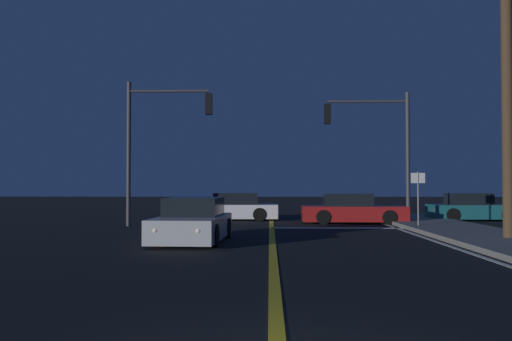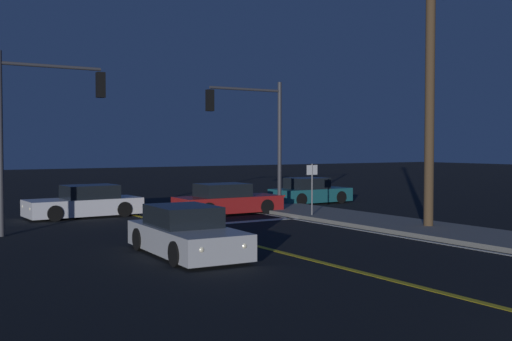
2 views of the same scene
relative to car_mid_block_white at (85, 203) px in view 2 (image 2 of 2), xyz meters
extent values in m
cube|color=slate|center=(8.82, -13.20, -0.51)|extent=(3.20, 34.53, 0.15)
cube|color=gold|center=(1.97, -13.20, -0.58)|extent=(0.20, 32.62, 0.01)
cube|color=silver|center=(6.97, -13.20, -0.58)|extent=(0.16, 32.62, 0.01)
cube|color=silver|center=(4.59, -5.10, -0.58)|extent=(5.24, 0.50, 0.01)
cube|color=silver|center=(-0.07, 0.00, -0.14)|extent=(4.73, 2.00, 0.68)
cube|color=black|center=(0.21, 0.01, 0.46)|extent=(2.20, 1.67, 0.60)
cylinder|color=black|center=(-1.49, -0.92, -0.26)|extent=(0.65, 0.24, 0.64)
cylinder|color=black|center=(-1.54, 0.83, -0.26)|extent=(0.65, 0.24, 0.64)
cylinder|color=black|center=(1.41, -0.84, -0.26)|extent=(0.65, 0.24, 0.64)
cylinder|color=black|center=(1.36, 0.91, -0.26)|extent=(0.65, 0.24, 0.64)
sphere|color=#FFF4CC|center=(-2.33, -0.64, -0.06)|extent=(0.18, 0.18, 0.18)
sphere|color=#FFF4CC|center=(-2.36, 0.52, -0.06)|extent=(0.18, 0.18, 0.18)
sphere|color=red|center=(2.24, -0.52, -0.06)|extent=(0.14, 0.14, 0.14)
sphere|color=red|center=(2.20, 0.64, -0.06)|extent=(0.14, 0.14, 0.14)
cube|color=maroon|center=(5.70, -2.17, -0.14)|extent=(4.68, 1.94, 0.68)
cube|color=black|center=(5.43, -2.17, 0.46)|extent=(2.16, 1.64, 0.60)
cylinder|color=black|center=(7.16, -1.32, -0.26)|extent=(0.64, 0.23, 0.64)
cylinder|color=black|center=(7.13, -3.07, -0.26)|extent=(0.64, 0.23, 0.64)
cylinder|color=black|center=(4.28, -1.28, -0.26)|extent=(0.64, 0.23, 0.64)
cylinder|color=black|center=(4.25, -3.03, -0.26)|extent=(0.64, 0.23, 0.64)
sphere|color=#FFF4CC|center=(7.98, -1.63, -0.06)|extent=(0.18, 0.18, 0.18)
sphere|color=#FFF4CC|center=(7.96, -2.79, -0.06)|extent=(0.18, 0.18, 0.18)
sphere|color=red|center=(3.44, -1.56, -0.06)|extent=(0.14, 0.14, 0.14)
sphere|color=red|center=(3.42, -2.72, -0.06)|extent=(0.14, 0.14, 0.14)
cube|color=#B2B5BA|center=(-0.46, -10.67, -0.14)|extent=(2.09, 4.60, 0.68)
cube|color=black|center=(-0.45, -10.40, 0.46)|extent=(1.71, 2.15, 0.60)
cylinder|color=black|center=(0.34, -12.11, -0.26)|extent=(0.25, 0.65, 0.64)
cylinder|color=black|center=(-1.41, -12.03, -0.26)|extent=(0.25, 0.65, 0.64)
cylinder|color=black|center=(0.48, -9.32, -0.26)|extent=(0.25, 0.65, 0.64)
cylinder|color=black|center=(-1.27, -9.23, -0.26)|extent=(0.25, 0.65, 0.64)
sphere|color=#FFF4CC|center=(0.01, -12.90, -0.06)|extent=(0.18, 0.18, 0.18)
sphere|color=#FFF4CC|center=(-1.15, -12.84, -0.06)|extent=(0.18, 0.18, 0.18)
sphere|color=red|center=(0.23, -8.50, -0.06)|extent=(0.14, 0.14, 0.14)
sphere|color=red|center=(-0.93, -8.44, -0.06)|extent=(0.14, 0.14, 0.14)
cube|color=#195960|center=(11.86, -0.09, -0.14)|extent=(4.24, 1.89, 0.68)
cube|color=black|center=(11.61, -0.09, 0.46)|extent=(1.96, 1.59, 0.60)
cylinder|color=black|center=(13.15, 0.78, -0.26)|extent=(0.64, 0.23, 0.64)
cylinder|color=black|center=(13.18, -0.91, -0.26)|extent=(0.64, 0.23, 0.64)
cylinder|color=black|center=(10.54, 0.73, -0.26)|extent=(0.64, 0.23, 0.64)
cylinder|color=black|center=(10.57, -0.96, -0.26)|extent=(0.64, 0.23, 0.64)
sphere|color=#FFF4CC|center=(13.89, 0.51, -0.06)|extent=(0.18, 0.18, 0.18)
sphere|color=#FFF4CC|center=(13.91, -0.61, -0.06)|extent=(0.18, 0.18, 0.18)
sphere|color=red|center=(9.79, 0.44, -0.06)|extent=(0.14, 0.14, 0.14)
sphere|color=red|center=(9.81, -0.69, -0.06)|extent=(0.14, 0.14, 0.14)
cylinder|color=#38383D|center=(8.02, -2.80, 2.34)|extent=(0.18, 0.18, 5.85)
cylinder|color=#38383D|center=(6.24, -2.80, 4.87)|extent=(3.55, 0.12, 0.12)
cube|color=black|center=(4.47, -2.80, 4.32)|extent=(0.28, 0.28, 0.90)
sphere|color=red|center=(4.47, -2.80, 4.59)|extent=(0.22, 0.22, 0.22)
sphere|color=#4C2D05|center=(4.47, -2.80, 4.32)|extent=(0.22, 0.22, 0.22)
sphere|color=#0A3814|center=(4.47, -2.80, 4.05)|extent=(0.22, 0.22, 0.22)
cylinder|color=#38383D|center=(-4.07, -4.20, 2.47)|extent=(0.18, 0.18, 6.11)
cylinder|color=#38383D|center=(-2.38, -4.20, 5.13)|extent=(3.39, 0.12, 0.12)
cube|color=black|center=(-0.68, -4.20, 4.58)|extent=(0.28, 0.28, 0.90)
sphere|color=red|center=(-0.68, -4.20, 4.85)|extent=(0.22, 0.22, 0.22)
sphere|color=#4C2D05|center=(-0.68, -4.20, 4.58)|extent=(0.22, 0.22, 0.22)
sphere|color=#0A3814|center=(-0.68, -4.20, 4.31)|extent=(0.22, 0.22, 0.22)
cylinder|color=#4C3823|center=(9.12, -10.58, 4.26)|extent=(0.34, 0.34, 9.69)
cylinder|color=slate|center=(7.72, -5.60, 0.54)|extent=(0.06, 0.06, 2.26)
cube|color=white|center=(7.72, -5.60, 1.42)|extent=(0.56, 0.07, 0.40)
camera|label=1|loc=(1.89, -27.66, 1.13)|focal=39.23mm
camera|label=2|loc=(-7.98, -26.10, 2.40)|focal=44.01mm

